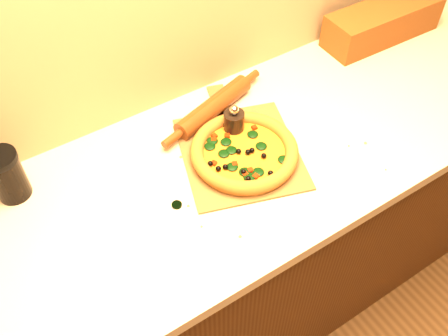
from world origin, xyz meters
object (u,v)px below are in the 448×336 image
pizza (244,152)px  dark_jar (7,175)px  pizza_peel (239,149)px  rolling_pin (213,107)px  pepper_grinder (234,123)px

pizza → dark_jar: size_ratio=2.07×
pizza → dark_jar: 0.63m
pizza_peel → dark_jar: 0.62m
rolling_pin → pizza: bearing=-97.3°
rolling_pin → pizza_peel: bearing=-97.2°
pizza_peel → rolling_pin: bearing=101.2°
pizza → dark_jar: bearing=158.7°
pepper_grinder → rolling_pin: size_ratio=0.27×
pizza → pepper_grinder: pepper_grinder is taller
pizza_peel → dark_jar: (-0.59, 0.19, 0.07)m
rolling_pin → dark_jar: bearing=177.8°
pizza_peel → pizza: pizza is taller
dark_jar → pepper_grinder: bearing=-12.4°
pepper_grinder → dark_jar: size_ratio=0.77×
pizza → pepper_grinder: (0.03, 0.09, 0.02)m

